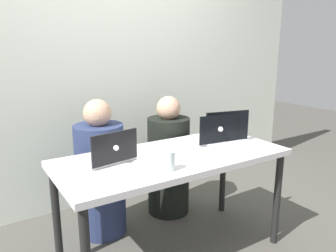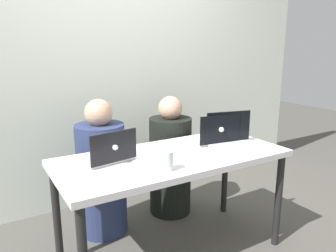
{
  "view_description": "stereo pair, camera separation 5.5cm",
  "coord_description": "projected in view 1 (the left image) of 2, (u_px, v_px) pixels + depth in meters",
  "views": [
    {
      "loc": [
        -1.13,
        -1.7,
        1.42
      ],
      "look_at": [
        0.0,
        0.07,
        0.91
      ],
      "focal_mm": 35.0,
      "sensor_mm": 36.0,
      "label": 1
    },
    {
      "loc": [
        -1.08,
        -1.73,
        1.42
      ],
      "look_at": [
        0.0,
        0.07,
        0.91
      ],
      "focal_mm": 35.0,
      "sensor_mm": 36.0,
      "label": 2
    }
  ],
  "objects": [
    {
      "name": "person_on_right",
      "position": [
        169.0,
        162.0,
        2.81
      ],
      "size": [
        0.41,
        0.41,
        1.03
      ],
      "rotation": [
        0.0,
        0.0,
        2.98
      ],
      "color": "black",
      "rests_on": "ground"
    },
    {
      "name": "laptop_back_right",
      "position": [
        214.0,
        136.0,
        2.41
      ],
      "size": [
        0.35,
        0.28,
        0.22
      ],
      "rotation": [
        0.0,
        0.0,
        3.01
      ],
      "color": "silver",
      "rests_on": "desk"
    },
    {
      "name": "laptop_front_right",
      "position": [
        233.0,
        139.0,
        2.31
      ],
      "size": [
        0.39,
        0.32,
        0.24
      ],
      "rotation": [
        0.0,
        0.0,
        -0.22
      ],
      "color": "silver",
      "rests_on": "desk"
    },
    {
      "name": "person_on_left",
      "position": [
        101.0,
        175.0,
        2.49
      ],
      "size": [
        0.45,
        0.45,
        1.05
      ],
      "rotation": [
        0.0,
        0.0,
        2.87
      ],
      "color": "navy",
      "rests_on": "ground"
    },
    {
      "name": "laptop_back_left",
      "position": [
        109.0,
        155.0,
        1.99
      ],
      "size": [
        0.34,
        0.26,
        0.21
      ],
      "rotation": [
        0.0,
        0.0,
        3.29
      ],
      "color": "silver",
      "rests_on": "desk"
    },
    {
      "name": "desk",
      "position": [
        174.0,
        165.0,
        2.16
      ],
      "size": [
        1.52,
        0.68,
        0.73
      ],
      "color": "silver",
      "rests_on": "ground"
    },
    {
      "name": "water_glass_left",
      "position": [
        169.0,
        162.0,
        1.86
      ],
      "size": [
        0.07,
        0.07,
        0.11
      ],
      "color": "silver",
      "rests_on": "desk"
    },
    {
      "name": "back_wall",
      "position": [
        106.0,
        76.0,
        2.94
      ],
      "size": [
        4.5,
        0.1,
        2.33
      ],
      "primitive_type": "cube",
      "color": "silver",
      "rests_on": "ground"
    }
  ]
}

